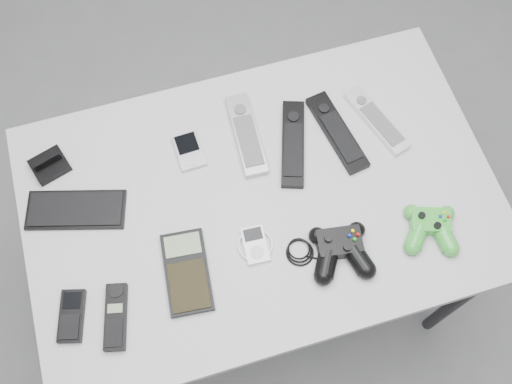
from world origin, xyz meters
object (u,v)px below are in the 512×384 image
object	(u,v)px
remote_black_b	(337,132)
mobile_phone	(71,316)
pda_keyboard	(76,210)
remote_black_a	(293,143)
cordless_handset	(116,317)
controller_green	(431,227)
remote_silver_b	(377,120)
remote_silver_a	(246,134)
mp3_player	(255,245)
desk	(260,208)
pda	(189,151)
calculator	(187,272)
controller_black	(341,249)

from	to	relation	value
remote_black_b	mobile_phone	xyz separation A→B (m)	(-0.69, -0.26, -0.00)
remote_black_b	mobile_phone	size ratio (longest dim) A/B	2.01
pda_keyboard	remote_black_a	distance (m)	0.53
cordless_handset	controller_green	world-z (taller)	controller_green
remote_silver_b	mobile_phone	xyz separation A→B (m)	(-0.80, -0.26, -0.00)
remote_silver_a	mobile_phone	bearing A→B (deg)	-143.99
mp3_player	remote_silver_a	bearing A→B (deg)	81.43
pda_keyboard	controller_green	bearing A→B (deg)	-4.22
pda_keyboard	remote_silver_a	size ratio (longest dim) A/B	1.01
remote_silver_a	remote_black_a	size ratio (longest dim) A/B	0.97
pda_keyboard	desk	bearing A→B (deg)	3.66
remote_black_a	mobile_phone	world-z (taller)	remote_black_a
pda_keyboard	pda	xyz separation A→B (m)	(0.29, 0.07, 0.00)
remote_black_b	mobile_phone	distance (m)	0.74
mobile_phone	mp3_player	size ratio (longest dim) A/B	1.31
cordless_handset	calculator	distance (m)	0.18
pda	desk	bearing A→B (deg)	-53.55
remote_black_a	mp3_player	bearing A→B (deg)	-107.49
mp3_player	controller_green	size ratio (longest dim) A/B	0.66
pda_keyboard	controller_green	world-z (taller)	controller_green
remote_silver_a	cordless_handset	world-z (taller)	remote_silver_a
controller_black	remote_black_a	bearing A→B (deg)	101.78
remote_silver_b	calculator	xyz separation A→B (m)	(-0.54, -0.24, -0.00)
pda	cordless_handset	world-z (taller)	cordless_handset
pda	calculator	distance (m)	0.30
pda_keyboard	remote_silver_a	bearing A→B (deg)	25.54
remote_silver_a	controller_black	size ratio (longest dim) A/B	0.95
desk	cordless_handset	size ratio (longest dim) A/B	7.71
desk	cordless_handset	distance (m)	0.42
remote_black_b	desk	bearing A→B (deg)	-163.80
desk	controller_black	xyz separation A→B (m)	(0.13, -0.18, 0.09)
remote_silver_b	pda_keyboard	bearing A→B (deg)	164.45
calculator	controller_black	world-z (taller)	controller_black
controller_black	cordless_handset	bearing A→B (deg)	-171.15
controller_black	pda_keyboard	bearing A→B (deg)	162.47
remote_black_b	controller_black	size ratio (longest dim) A/B	0.96
remote_black_a	remote_black_b	distance (m)	0.11
remote_silver_b	controller_green	xyz separation A→B (m)	(0.01, -0.30, 0.01)
mobile_phone	cordless_handset	world-z (taller)	cordless_handset
remote_silver_a	cordless_handset	bearing A→B (deg)	-135.82
remote_silver_a	mobile_phone	distance (m)	0.57
remote_silver_a	mp3_player	xyz separation A→B (m)	(-0.06, -0.27, -0.00)
remote_black_a	mp3_player	size ratio (longest dim) A/B	2.67
remote_silver_a	mobile_phone	world-z (taller)	remote_silver_a
pda_keyboard	cordless_handset	bearing A→B (deg)	-65.89
cordless_handset	controller_green	bearing A→B (deg)	13.15
mp3_player	controller_green	xyz separation A→B (m)	(0.39, -0.08, 0.01)
remote_black_a	remote_silver_b	world-z (taller)	remote_black_a
remote_silver_a	desk	bearing A→B (deg)	-92.02
remote_silver_a	pda_keyboard	bearing A→B (deg)	-167.46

